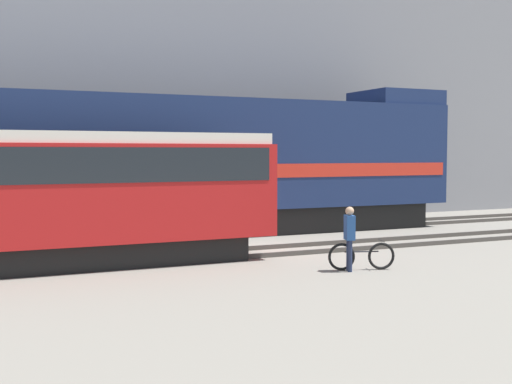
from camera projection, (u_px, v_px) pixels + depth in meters
name	position (u px, v px, depth m)	size (l,w,h in m)	color
ground_plane	(249.00, 248.00, 20.46)	(120.00, 120.00, 0.00)	gray
track_near	(265.00, 251.00, 19.33)	(60.00, 1.50, 0.14)	#47423D
track_far	(210.00, 233.00, 23.67)	(60.00, 1.51, 0.14)	#47423D
building_backdrop	(158.00, 92.00, 29.64)	(39.59, 6.00, 11.71)	gray
freight_locomotive	(190.00, 165.00, 23.19)	(21.28, 3.04, 5.57)	black
streetcar	(32.00, 191.00, 16.49)	(12.86, 2.54, 3.58)	black
bicycle	(362.00, 256.00, 16.58)	(1.71, 0.67, 0.77)	black
person	(349.00, 232.00, 16.36)	(0.32, 0.41, 1.66)	#232D4C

